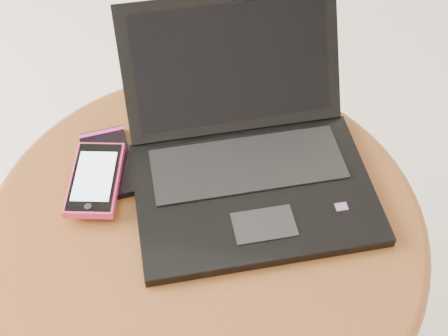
# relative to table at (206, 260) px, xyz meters

# --- Properties ---
(table) EXTENTS (0.60, 0.60, 0.48)m
(table) POSITION_rel_table_xyz_m (0.00, 0.00, 0.00)
(table) COLOR #4E2A10
(table) RESTS_ON ground
(laptop) EXTENTS (0.41, 0.42, 0.19)m
(laptop) POSITION_rel_table_xyz_m (0.05, 0.10, 0.14)
(laptop) COLOR black
(laptop) RESTS_ON table
(phone_black) EXTENTS (0.11, 0.14, 0.01)m
(phone_black) POSITION_rel_table_xyz_m (-0.15, 0.08, 0.11)
(phone_black) COLOR black
(phone_black) RESTS_ON table
(phone_pink) EXTENTS (0.08, 0.13, 0.02)m
(phone_pink) POSITION_rel_table_xyz_m (-0.16, 0.04, 0.12)
(phone_pink) COLOR #D22A53
(phone_pink) RESTS_ON phone_black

